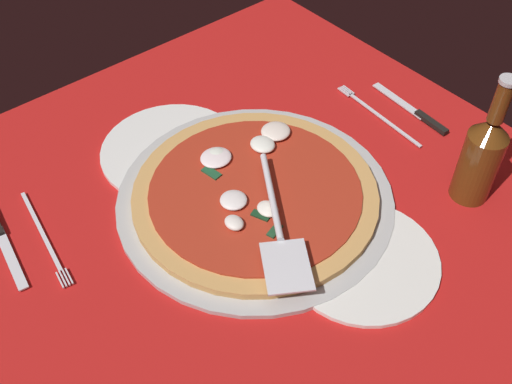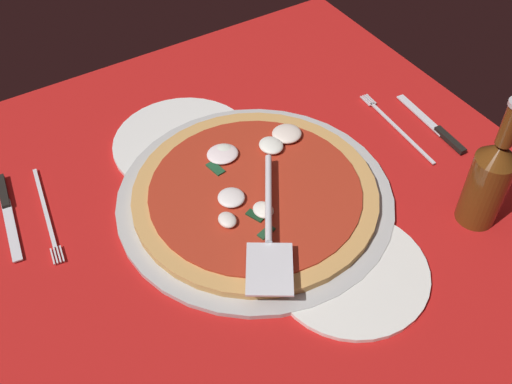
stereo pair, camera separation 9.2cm
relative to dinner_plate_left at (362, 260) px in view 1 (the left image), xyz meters
The scene contains 10 objects.
ground_plane 18.98cm from the dinner_plate_left, 12.14° to the left, with size 90.17×90.17×0.80cm, color #B51716.
checker_pattern 18.96cm from the dinner_plate_left, 12.14° to the left, with size 90.17×90.17×0.10cm.
pizza_pan 18.85cm from the dinner_plate_left, 11.94° to the left, with size 42.41×42.41×1.13cm, color #B3B6B6.
dinner_plate_left is the anchor object (origin of this frame).
dinner_plate_right 36.62cm from the dinner_plate_left, 11.86° to the left, with size 23.54×23.54×1.00cm, color white.
pizza 19.17cm from the dinner_plate_left, 11.37° to the left, with size 37.49×37.49×2.80cm.
pizza_server 12.57cm from the dinner_plate_left, 36.67° to the left, with size 23.43×16.71×1.00cm.
place_setting_near 33.52cm from the dinner_plate_left, 57.95° to the right, with size 22.19×14.26×1.40cm.
place_setting_far 48.98cm from the dinner_plate_left, 45.30° to the left, with size 22.32×14.25×1.40cm.
beer_bottle 23.58cm from the dinner_plate_left, 94.35° to the right, with size 5.87×5.87×22.05cm.
Camera 1 is at (-48.75, 40.82, 69.27)cm, focal length 42.75 mm.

